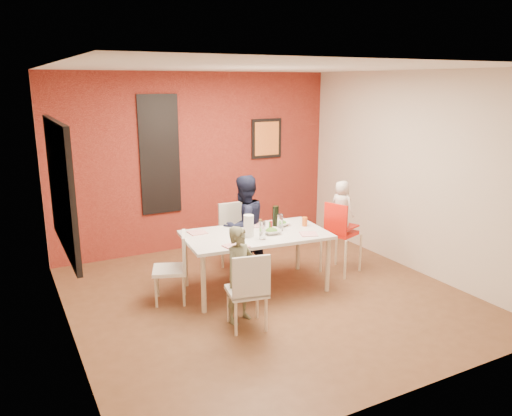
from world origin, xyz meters
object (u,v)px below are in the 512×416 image
child_near (240,275)px  child_far (244,226)px  toddler (342,206)px  chair_far (236,233)px  paper_towel_roll (249,226)px  dining_table (256,238)px  chair_near (249,288)px  high_chair (340,231)px  wine_bottle (276,218)px  chair_left (176,264)px

child_near → child_far: child_far is taller
toddler → chair_far: bearing=38.0°
toddler → paper_towel_roll: (-1.42, -0.06, -0.07)m
chair_far → toddler: toddler is taller
dining_table → chair_near: (-0.57, -0.93, -0.19)m
chair_far → chair_near: bearing=-109.3°
toddler → high_chair: bearing=106.5°
child_far → toddler: (1.19, -0.54, 0.25)m
high_chair → paper_towel_roll: (-1.40, -0.04, 0.27)m
paper_towel_roll → chair_near: bearing=-117.0°
wine_bottle → paper_towel_roll: size_ratio=1.14×
chair_near → chair_far: chair_far is taller
dining_table → chair_far: chair_far is taller
high_chair → child_far: 1.30m
chair_left → child_far: (1.10, 0.40, 0.21)m
chair_left → child_far: bearing=130.5°
dining_table → child_far: (0.09, 0.51, 0.02)m
chair_near → chair_far: bearing=-100.5°
child_near → wine_bottle: child_near is taller
paper_towel_roll → chair_left: bearing=167.1°
chair_far → high_chair: 1.41m
chair_left → toddler: 2.34m
child_near → child_far: 1.38m
wine_bottle → child_far: bearing=112.1°
chair_near → high_chair: size_ratio=0.86×
chair_left → paper_towel_roll: 0.97m
chair_near → paper_towel_roll: bearing=-105.9°
child_far → toddler: size_ratio=1.96×
chair_near → chair_left: chair_near is taller
toddler → wine_bottle: bearing=68.7°
chair_far → child_far: (-0.00, -0.24, 0.16)m
child_near → wine_bottle: 1.17m
chair_near → child_far: bearing=-103.6°
child_near → toddler: size_ratio=1.54×
child_near → toddler: (1.84, 0.67, 0.40)m
child_near → chair_left: bearing=98.0°
chair_near → child_far: size_ratio=0.63×
chair_near → high_chair: 2.04m
child_near → paper_towel_roll: bearing=34.7°
child_far → paper_towel_roll: (-0.23, -0.60, 0.18)m
dining_table → paper_towel_roll: bearing=-147.8°
dining_table → child_far: bearing=79.7°
toddler → paper_towel_roll: size_ratio=2.56×
chair_near → toddler: bearing=-142.9°
child_near → toddler: bearing=-1.0°
chair_near → wine_bottle: 1.35m
chair_near → child_far: 1.60m
chair_left → toddler: (2.29, -0.14, 0.46)m
wine_bottle → high_chair: bearing=-3.9°
chair_far → chair_left: bearing=-147.3°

